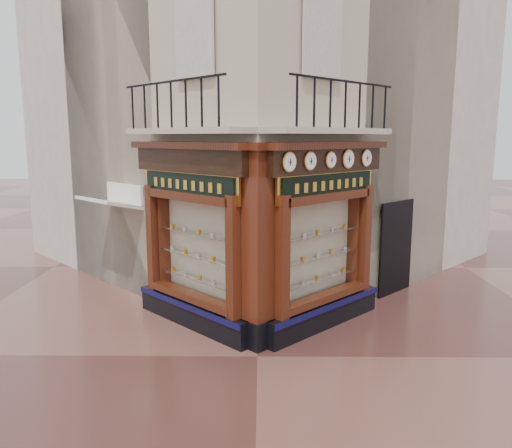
{
  "coord_description": "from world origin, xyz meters",
  "views": [
    {
      "loc": [
        0.07,
        -8.82,
        4.08
      ],
      "look_at": [
        -0.05,
        2.0,
        2.19
      ],
      "focal_mm": 35.0,
      "sensor_mm": 36.0,
      "label": 1
    }
  ],
  "objects_px": {
    "clock_b": "(310,161)",
    "awning": "(114,296)",
    "clock_a": "(289,162)",
    "clock_d": "(348,159)",
    "signboard_right": "(329,185)",
    "clock_e": "(366,158)",
    "signboard_left": "(188,185)",
    "clock_c": "(331,160)",
    "corner_pilaster": "(258,250)"
  },
  "relations": [
    {
      "from": "clock_d",
      "to": "clock_e",
      "type": "height_order",
      "value": "clock_d"
    },
    {
      "from": "corner_pilaster",
      "to": "signboard_right",
      "type": "distance_m",
      "value": 2.12
    },
    {
      "from": "clock_e",
      "to": "signboard_right",
      "type": "xyz_separation_m",
      "value": [
        -0.92,
        -0.76,
        -0.52
      ]
    },
    {
      "from": "clock_c",
      "to": "clock_e",
      "type": "relative_size",
      "value": 0.9
    },
    {
      "from": "corner_pilaster",
      "to": "clock_e",
      "type": "xyz_separation_m",
      "value": [
        2.38,
        1.78,
        1.67
      ]
    },
    {
      "from": "corner_pilaster",
      "to": "clock_d",
      "type": "relative_size",
      "value": 9.91
    },
    {
      "from": "clock_d",
      "to": "signboard_left",
      "type": "bearing_deg",
      "value": 139.74
    },
    {
      "from": "clock_d",
      "to": "awning",
      "type": "xyz_separation_m",
      "value": [
        -5.66,
        1.77,
        -3.62
      ]
    },
    {
      "from": "clock_e",
      "to": "clock_b",
      "type": "bearing_deg",
      "value": 180.0
    },
    {
      "from": "clock_e",
      "to": "awning",
      "type": "height_order",
      "value": "clock_e"
    },
    {
      "from": "corner_pilaster",
      "to": "clock_b",
      "type": "bearing_deg",
      "value": -23.19
    },
    {
      "from": "clock_a",
      "to": "clock_c",
      "type": "relative_size",
      "value": 1.11
    },
    {
      "from": "clock_c",
      "to": "awning",
      "type": "xyz_separation_m",
      "value": [
        -5.24,
        2.2,
        -3.62
      ]
    },
    {
      "from": "clock_a",
      "to": "clock_e",
      "type": "height_order",
      "value": "same"
    },
    {
      "from": "clock_d",
      "to": "corner_pilaster",
      "type": "bearing_deg",
      "value": 169.28
    },
    {
      "from": "clock_b",
      "to": "clock_e",
      "type": "distance_m",
      "value": 1.94
    },
    {
      "from": "clock_b",
      "to": "signboard_right",
      "type": "bearing_deg",
      "value": 8.35
    },
    {
      "from": "clock_b",
      "to": "awning",
      "type": "bearing_deg",
      "value": 105.9
    },
    {
      "from": "clock_c",
      "to": "signboard_left",
      "type": "xyz_separation_m",
      "value": [
        -2.93,
        0.15,
        -0.52
      ]
    },
    {
      "from": "corner_pilaster",
      "to": "signboard_left",
      "type": "xyz_separation_m",
      "value": [
        -1.46,
        1.01,
        1.15
      ]
    },
    {
      "from": "awning",
      "to": "signboard_right",
      "type": "distance_m",
      "value": 6.41
    },
    {
      "from": "clock_e",
      "to": "signboard_left",
      "type": "height_order",
      "value": "clock_e"
    },
    {
      "from": "signboard_right",
      "to": "awning",
      "type": "bearing_deg",
      "value": 113.62
    },
    {
      "from": "clock_b",
      "to": "awning",
      "type": "relative_size",
      "value": 0.22
    },
    {
      "from": "clock_b",
      "to": "awning",
      "type": "height_order",
      "value": "clock_b"
    },
    {
      "from": "clock_d",
      "to": "awning",
      "type": "distance_m",
      "value": 6.95
    },
    {
      "from": "clock_b",
      "to": "clock_e",
      "type": "xyz_separation_m",
      "value": [
        1.37,
        1.37,
        0.0
      ]
    },
    {
      "from": "signboard_right",
      "to": "clock_e",
      "type": "bearing_deg",
      "value": -5.32
    },
    {
      "from": "clock_a",
      "to": "clock_e",
      "type": "bearing_deg",
      "value": 0.0
    },
    {
      "from": "awning",
      "to": "clock_d",
      "type": "bearing_deg",
      "value": -152.34
    },
    {
      "from": "clock_b",
      "to": "clock_e",
      "type": "height_order",
      "value": "clock_e"
    },
    {
      "from": "awning",
      "to": "clock_c",
      "type": "bearing_deg",
      "value": -157.75
    },
    {
      "from": "signboard_left",
      "to": "signboard_right",
      "type": "bearing_deg",
      "value": -135.0
    },
    {
      "from": "clock_d",
      "to": "signboard_left",
      "type": "relative_size",
      "value": 0.18
    },
    {
      "from": "corner_pilaster",
      "to": "clock_d",
      "type": "xyz_separation_m",
      "value": [
        1.9,
        1.29,
        1.67
      ]
    },
    {
      "from": "clock_a",
      "to": "clock_d",
      "type": "relative_size",
      "value": 0.94
    },
    {
      "from": "awning",
      "to": "signboard_left",
      "type": "xyz_separation_m",
      "value": [
        2.31,
        -2.05,
        3.1
      ]
    },
    {
      "from": "clock_c",
      "to": "signboard_left",
      "type": "bearing_deg",
      "value": 132.09
    },
    {
      "from": "clock_a",
      "to": "clock_b",
      "type": "distance_m",
      "value": 0.61
    },
    {
      "from": "awning",
      "to": "corner_pilaster",
      "type": "bearing_deg",
      "value": -174.09
    },
    {
      "from": "clock_c",
      "to": "signboard_right",
      "type": "height_order",
      "value": "clock_c"
    },
    {
      "from": "awning",
      "to": "signboard_right",
      "type": "bearing_deg",
      "value": -156.38
    },
    {
      "from": "clock_c",
      "to": "clock_e",
      "type": "distance_m",
      "value": 1.29
    },
    {
      "from": "clock_b",
      "to": "clock_c",
      "type": "height_order",
      "value": "clock_b"
    },
    {
      "from": "signboard_left",
      "to": "corner_pilaster",
      "type": "bearing_deg",
      "value": -169.75
    },
    {
      "from": "clock_d",
      "to": "signboard_right",
      "type": "bearing_deg",
      "value": 167.64
    },
    {
      "from": "clock_c",
      "to": "awning",
      "type": "bearing_deg",
      "value": 112.25
    },
    {
      "from": "clock_d",
      "to": "clock_e",
      "type": "xyz_separation_m",
      "value": [
        0.48,
        0.48,
        0.0
      ]
    },
    {
      "from": "awning",
      "to": "signboard_right",
      "type": "relative_size",
      "value": 0.75
    },
    {
      "from": "corner_pilaster",
      "to": "clock_a",
      "type": "bearing_deg",
      "value": -47.52
    }
  ]
}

